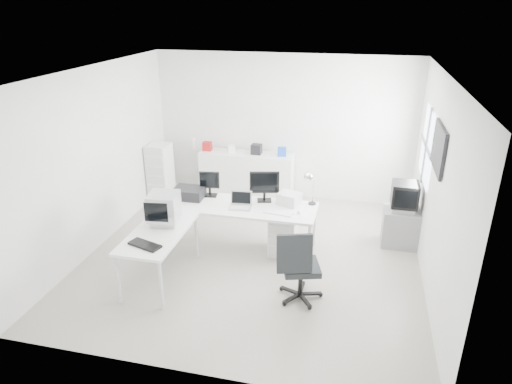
% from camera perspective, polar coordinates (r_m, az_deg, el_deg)
% --- Properties ---
extents(floor, '(5.00, 5.00, 0.01)m').
position_cam_1_polar(floor, '(7.17, -0.37, -7.99)').
color(floor, beige).
rests_on(floor, ground).
extents(ceiling, '(5.00, 5.00, 0.01)m').
position_cam_1_polar(ceiling, '(6.22, -0.43, 14.75)').
color(ceiling, white).
rests_on(ceiling, back_wall).
extents(back_wall, '(5.00, 0.02, 2.80)m').
position_cam_1_polar(back_wall, '(8.90, 3.41, 8.00)').
color(back_wall, white).
rests_on(back_wall, floor).
extents(left_wall, '(0.02, 5.00, 2.80)m').
position_cam_1_polar(left_wall, '(7.52, -19.30, 3.92)').
color(left_wall, white).
rests_on(left_wall, floor).
extents(right_wall, '(0.02, 5.00, 2.80)m').
position_cam_1_polar(right_wall, '(6.49, 21.60, 0.63)').
color(right_wall, white).
rests_on(right_wall, floor).
extents(window, '(0.02, 1.20, 1.10)m').
position_cam_1_polar(window, '(7.55, 20.59, 5.41)').
color(window, white).
rests_on(window, right_wall).
extents(wall_picture, '(0.04, 0.90, 0.60)m').
position_cam_1_polar(wall_picture, '(6.42, 21.87, 5.12)').
color(wall_picture, black).
rests_on(wall_picture, right_wall).
extents(main_desk, '(2.40, 0.80, 0.75)m').
position_cam_1_polar(main_desk, '(7.22, -2.12, -4.36)').
color(main_desk, silver).
rests_on(main_desk, floor).
extents(side_desk, '(0.70, 1.40, 0.75)m').
position_cam_1_polar(side_desk, '(6.59, -11.89, -7.77)').
color(side_desk, silver).
rests_on(side_desk, floor).
extents(drawer_pedestal, '(0.40, 0.50, 0.60)m').
position_cam_1_polar(drawer_pedestal, '(7.17, 3.42, -5.29)').
color(drawer_pedestal, silver).
rests_on(drawer_pedestal, floor).
extents(inkjet_printer, '(0.47, 0.37, 0.17)m').
position_cam_1_polar(inkjet_printer, '(7.37, -8.36, -0.11)').
color(inkjet_printer, black).
rests_on(inkjet_printer, main_desk).
extents(lcd_monitor_small, '(0.34, 0.22, 0.40)m').
position_cam_1_polar(lcd_monitor_small, '(7.35, -5.82, 0.96)').
color(lcd_monitor_small, black).
rests_on(lcd_monitor_small, main_desk).
extents(lcd_monitor_large, '(0.49, 0.29, 0.48)m').
position_cam_1_polar(lcd_monitor_large, '(7.11, 1.06, 0.65)').
color(lcd_monitor_large, black).
rests_on(lcd_monitor_large, main_desk).
extents(laptop, '(0.40, 0.41, 0.24)m').
position_cam_1_polar(laptop, '(6.91, -2.00, -1.11)').
color(laptop, '#B7B7BA').
rests_on(laptop, main_desk).
extents(white_keyboard, '(0.46, 0.20, 0.02)m').
position_cam_1_polar(white_keyboard, '(6.79, 2.80, -2.61)').
color(white_keyboard, silver).
rests_on(white_keyboard, main_desk).
extents(white_mouse, '(0.06, 0.06, 0.06)m').
position_cam_1_polar(white_mouse, '(6.79, 5.38, -2.51)').
color(white_mouse, silver).
rests_on(white_mouse, main_desk).
extents(laser_printer, '(0.39, 0.36, 0.18)m').
position_cam_1_polar(laser_printer, '(7.08, 4.16, -0.83)').
color(laser_printer, silver).
rests_on(laser_printer, main_desk).
extents(desk_lamp, '(0.17, 0.17, 0.52)m').
position_cam_1_polar(desk_lamp, '(7.04, 7.12, 0.43)').
color(desk_lamp, silver).
rests_on(desk_lamp, main_desk).
extents(crt_monitor, '(0.46, 0.46, 0.47)m').
position_cam_1_polar(crt_monitor, '(6.51, -11.42, -2.07)').
color(crt_monitor, '#B7B7BA').
rests_on(crt_monitor, side_desk).
extents(black_keyboard, '(0.48, 0.31, 0.03)m').
position_cam_1_polar(black_keyboard, '(6.09, -13.73, -6.44)').
color(black_keyboard, black).
rests_on(black_keyboard, side_desk).
extents(office_chair, '(0.75, 0.75, 1.05)m').
position_cam_1_polar(office_chair, '(6.01, 5.67, -8.89)').
color(office_chair, '#282B2D').
rests_on(office_chair, floor).
extents(tv_cabinet, '(0.56, 0.46, 0.61)m').
position_cam_1_polar(tv_cabinet, '(7.71, 17.58, -4.23)').
color(tv_cabinet, gray).
rests_on(tv_cabinet, floor).
extents(crt_tv, '(0.50, 0.48, 0.45)m').
position_cam_1_polar(crt_tv, '(7.49, 18.06, -0.60)').
color(crt_tv, black).
rests_on(crt_tv, tv_cabinet).
extents(sideboard, '(1.84, 0.46, 0.92)m').
position_cam_1_polar(sideboard, '(9.08, -1.18, 2.11)').
color(sideboard, silver).
rests_on(sideboard, floor).
extents(clutter_box_a, '(0.18, 0.16, 0.17)m').
position_cam_1_polar(clutter_box_a, '(9.13, -6.10, 5.71)').
color(clutter_box_a, '#A41717').
rests_on(clutter_box_a, sideboard).
extents(clutter_box_b, '(0.17, 0.16, 0.14)m').
position_cam_1_polar(clutter_box_b, '(8.98, -3.07, 5.42)').
color(clutter_box_b, silver).
rests_on(clutter_box_b, sideboard).
extents(clutter_box_c, '(0.20, 0.18, 0.19)m').
position_cam_1_polar(clutter_box_c, '(8.85, 0.05, 5.37)').
color(clutter_box_c, black).
rests_on(clutter_box_c, sideboard).
extents(clutter_box_d, '(0.19, 0.17, 0.16)m').
position_cam_1_polar(clutter_box_d, '(8.76, 3.25, 5.05)').
color(clutter_box_d, '#1847AE').
rests_on(clutter_box_d, sideboard).
extents(clutter_bottle, '(0.07, 0.07, 0.22)m').
position_cam_1_polar(clutter_bottle, '(9.25, -7.80, 6.03)').
color(clutter_bottle, silver).
rests_on(clutter_bottle, sideboard).
extents(filing_cabinet, '(0.40, 0.47, 1.13)m').
position_cam_1_polar(filing_cabinet, '(9.11, -11.87, 2.39)').
color(filing_cabinet, silver).
rests_on(filing_cabinet, floor).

